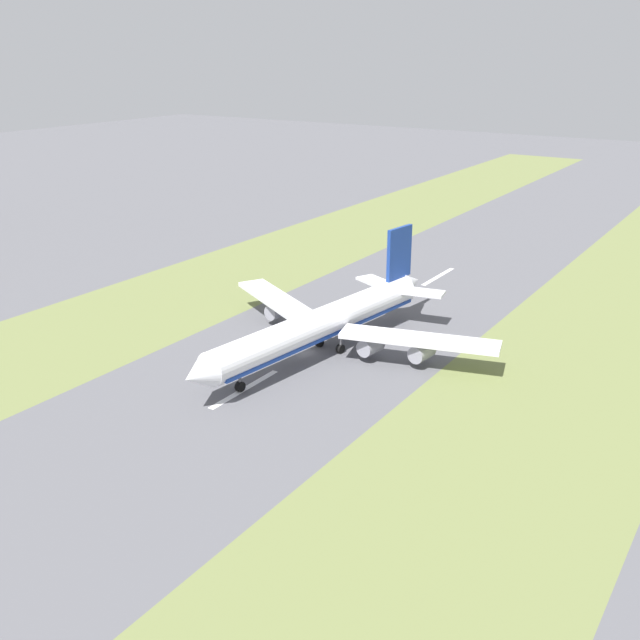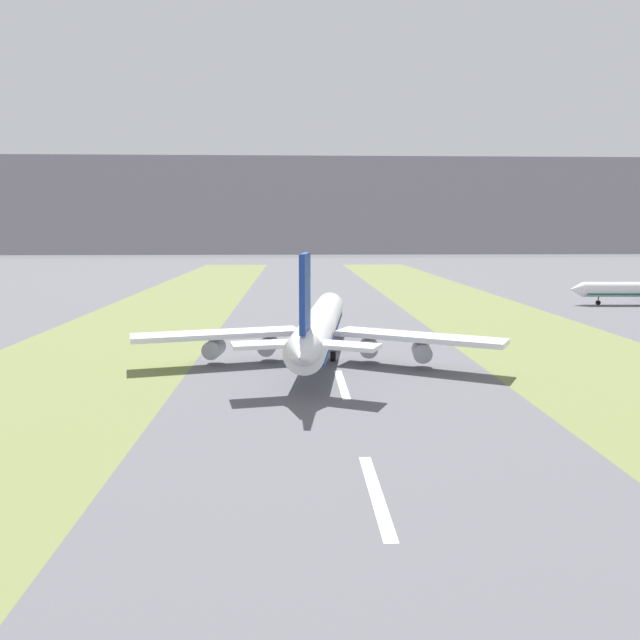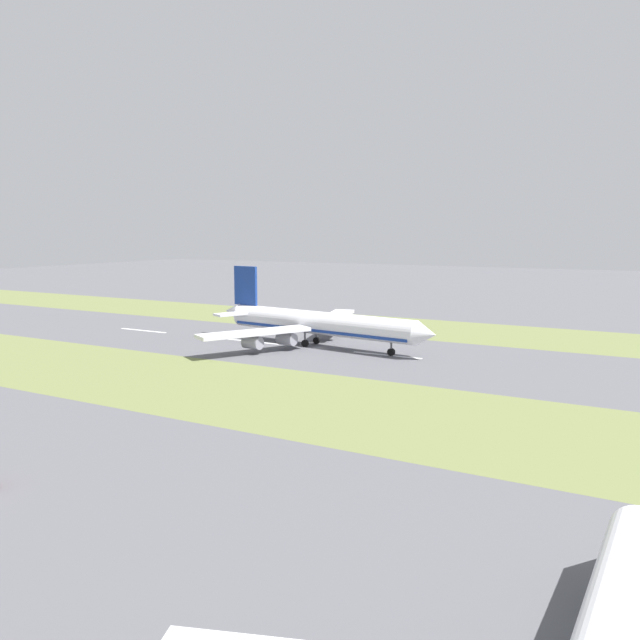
# 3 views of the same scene
# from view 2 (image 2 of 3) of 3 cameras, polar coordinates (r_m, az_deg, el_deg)

# --- Properties ---
(ground_plane) EXTENTS (800.00, 800.00, 0.00)m
(ground_plane) POSITION_cam_2_polar(r_m,az_deg,el_deg) (116.38, 1.23, -3.34)
(ground_plane) COLOR #56565B
(grass_median_west) EXTENTS (40.00, 600.00, 0.01)m
(grass_median_west) POSITION_cam_2_polar(r_m,az_deg,el_deg) (122.14, -20.38, -3.31)
(grass_median_west) COLOR olive
(grass_median_west) RESTS_ON ground
(grass_median_east) EXTENTS (40.00, 600.00, 0.01)m
(grass_median_east) POSITION_cam_2_polar(r_m,az_deg,el_deg) (127.36, 21.91, -2.93)
(grass_median_east) COLOR olive
(grass_median_east) RESTS_ON ground
(centreline_dash_near) EXTENTS (1.20, 18.00, 0.01)m
(centreline_dash_near) POSITION_cam_2_polar(r_m,az_deg,el_deg) (58.30, 5.14, -15.52)
(centreline_dash_near) COLOR silver
(centreline_dash_near) RESTS_ON ground
(centreline_dash_mid) EXTENTS (1.20, 18.00, 0.01)m
(centreline_dash_mid) POSITION_cam_2_polar(r_m,az_deg,el_deg) (96.05, 2.02, -5.86)
(centreline_dash_mid) COLOR silver
(centreline_dash_mid) RESTS_ON ground
(centreline_dash_far) EXTENTS (1.20, 18.00, 0.01)m
(centreline_dash_far) POSITION_cam_2_polar(r_m,az_deg,el_deg) (135.11, 0.72, -1.70)
(centreline_dash_far) COLOR silver
(centreline_dash_far) RESTS_ON ground
(airplane_main_jet) EXTENTS (63.65, 67.17, 20.20)m
(airplane_main_jet) POSITION_cam_2_polar(r_m,az_deg,el_deg) (112.42, -0.08, -0.63)
(airplane_main_jet) COLOR white
(airplane_main_jet) RESTS_ON ground
(mountain_ridge) EXTENTS (800.00, 120.00, 88.60)m
(mountain_ridge) POSITION_cam_2_polar(r_m,az_deg,el_deg) (634.12, -1.76, 10.21)
(mountain_ridge) COLOR gray
(mountain_ridge) RESTS_ON ground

